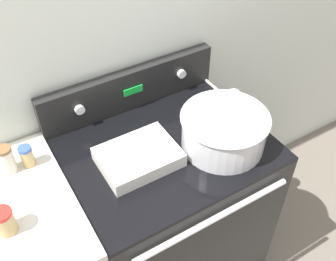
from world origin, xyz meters
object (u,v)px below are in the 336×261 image
at_px(mixing_bowl, 224,129).
at_px(spice_jar_brown_cap, 7,160).
at_px(ladle, 232,97).
at_px(casserole_dish, 139,156).
at_px(spice_jar_blue_cap, 27,156).
at_px(spice_jar_red_cap, 5,222).

distance_m(mixing_bowl, spice_jar_brown_cap, 0.82).
bearing_deg(spice_jar_brown_cap, ladle, -5.92).
xyz_separation_m(casserole_dish, ladle, (0.53, 0.10, 0.00)).
xyz_separation_m(spice_jar_blue_cap, spice_jar_brown_cap, (-0.07, 0.01, 0.01)).
height_order(spice_jar_brown_cap, spice_jar_red_cap, spice_jar_brown_cap).
bearing_deg(spice_jar_red_cap, ladle, 8.67).
bearing_deg(mixing_bowl, ladle, 44.16).
bearing_deg(spice_jar_blue_cap, spice_jar_red_cap, -119.81).
relative_size(mixing_bowl, casserole_dish, 1.18).
bearing_deg(mixing_bowl, casserole_dish, 165.02).
distance_m(mixing_bowl, spice_jar_red_cap, 0.84).
distance_m(ladle, spice_jar_red_cap, 1.05).
relative_size(ladle, spice_jar_blue_cap, 3.01).
bearing_deg(spice_jar_red_cap, casserole_dish, 6.25).
relative_size(mixing_bowl, spice_jar_blue_cap, 3.94).
height_order(casserole_dish, spice_jar_blue_cap, spice_jar_blue_cap).
bearing_deg(mixing_bowl, spice_jar_blue_cap, 157.73).
bearing_deg(spice_jar_brown_cap, spice_jar_red_cap, -106.40).
height_order(spice_jar_blue_cap, spice_jar_red_cap, spice_jar_red_cap).
bearing_deg(casserole_dish, spice_jar_blue_cap, 151.69).
bearing_deg(ladle, casserole_dish, -169.03).
relative_size(mixing_bowl, ladle, 1.31).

